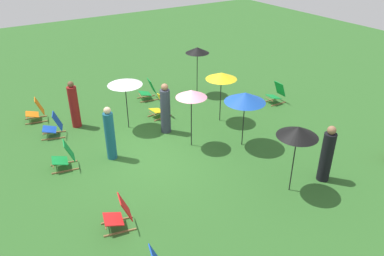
% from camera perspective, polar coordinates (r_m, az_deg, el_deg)
% --- Properties ---
extents(ground_plane, '(40.00, 40.00, 0.00)m').
position_cam_1_polar(ground_plane, '(12.02, -4.84, -3.56)').
color(ground_plane, '#2D6026').
extents(deckchair_0, '(0.64, 0.85, 0.83)m').
position_cam_1_polar(deckchair_0, '(9.21, -10.85, -12.62)').
color(deckchair_0, olive).
rests_on(deckchair_0, ground).
extents(deckchair_1, '(0.50, 0.77, 0.83)m').
position_cam_1_polar(deckchair_1, '(15.52, 12.59, 5.06)').
color(deckchair_1, olive).
rests_on(deckchair_1, ground).
extents(deckchair_3, '(0.62, 0.84, 0.83)m').
position_cam_1_polar(deckchair_3, '(11.65, -18.58, -4.11)').
color(deckchair_3, olive).
rests_on(deckchair_3, ground).
extents(deckchair_4, '(0.60, 0.83, 0.83)m').
position_cam_1_polar(deckchair_4, '(15.55, -6.56, 5.62)').
color(deckchair_4, olive).
rests_on(deckchair_4, ground).
extents(deckchair_5, '(0.69, 0.87, 0.83)m').
position_cam_1_polar(deckchair_5, '(13.49, -20.06, 0.26)').
color(deckchair_5, olive).
rests_on(deckchair_5, ground).
extents(deckchair_6, '(0.61, 0.84, 0.83)m').
position_cam_1_polar(deckchair_6, '(14.82, -22.39, 2.37)').
color(deckchair_6, olive).
rests_on(deckchair_6, ground).
extents(deckchair_7, '(0.55, 0.80, 0.83)m').
position_cam_1_polar(deckchair_7, '(14.06, -4.78, 3.17)').
color(deckchair_7, olive).
rests_on(deckchair_7, ground).
extents(umbrella_0, '(1.17, 1.17, 1.81)m').
position_cam_1_polar(umbrella_0, '(12.86, -10.07, 6.81)').
color(umbrella_0, black).
rests_on(umbrella_0, ground).
extents(umbrella_1, '(1.09, 1.09, 1.84)m').
position_cam_1_polar(umbrella_1, '(13.20, 4.43, 7.80)').
color(umbrella_1, black).
rests_on(umbrella_1, ground).
extents(umbrella_2, '(0.97, 0.97, 1.92)m').
position_cam_1_polar(umbrella_2, '(11.50, -0.10, 5.15)').
color(umbrella_2, black).
rests_on(umbrella_2, ground).
extents(umbrella_3, '(1.28, 1.28, 1.83)m').
position_cam_1_polar(umbrella_3, '(11.70, 7.99, 4.59)').
color(umbrella_3, black).
rests_on(umbrella_3, ground).
extents(umbrella_4, '(1.05, 1.05, 1.93)m').
position_cam_1_polar(umbrella_4, '(9.75, 15.61, -0.54)').
color(umbrella_4, black).
rests_on(umbrella_4, ground).
extents(umbrella_5, '(0.96, 0.96, 1.99)m').
position_cam_1_polar(umbrella_5, '(15.47, 0.80, 11.59)').
color(umbrella_5, black).
rests_on(umbrella_5, ground).
extents(person_0, '(0.40, 0.40, 1.68)m').
position_cam_1_polar(person_0, '(10.96, 19.59, -3.86)').
color(person_0, black).
rests_on(person_0, ground).
extents(person_1, '(0.40, 0.40, 1.71)m').
position_cam_1_polar(person_1, '(11.53, -12.23, -0.97)').
color(person_1, '#195972').
rests_on(person_1, ground).
extents(person_2, '(0.47, 0.47, 1.77)m').
position_cam_1_polar(person_2, '(12.76, -4.02, 2.76)').
color(person_2, '#333847').
rests_on(person_2, ground).
extents(person_3, '(0.41, 0.41, 1.69)m').
position_cam_1_polar(person_3, '(13.73, -17.30, 3.21)').
color(person_3, maroon).
rests_on(person_3, ground).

